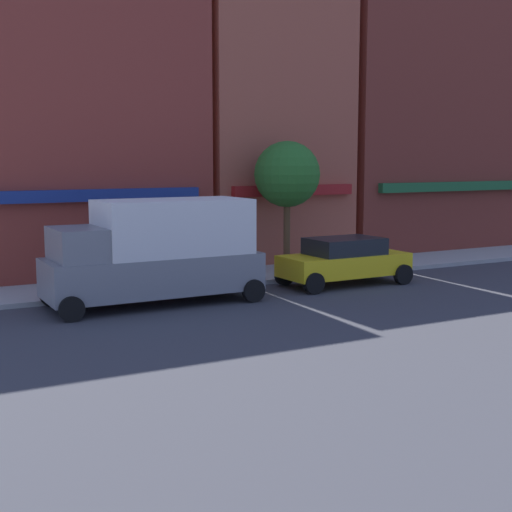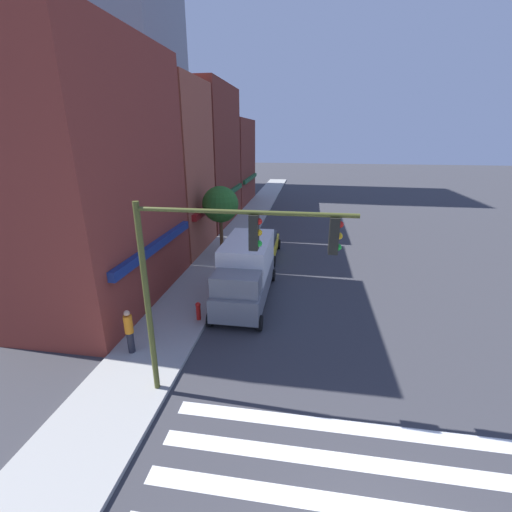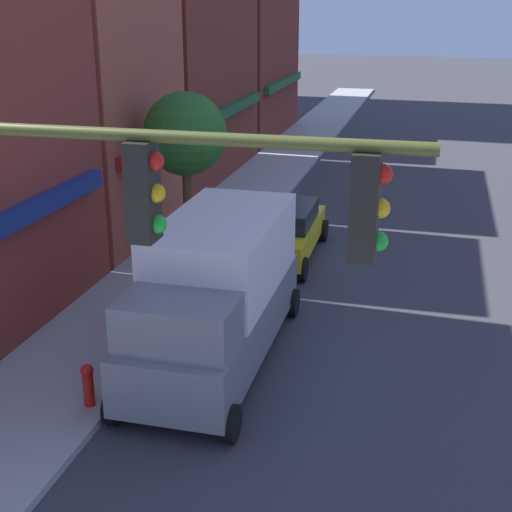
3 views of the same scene
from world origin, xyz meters
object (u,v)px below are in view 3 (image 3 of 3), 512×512
fire_hydrant (88,383)px  sedan_yellow (284,230)px  traffic_signal (51,277)px  street_tree (185,135)px  box_truck_grey (217,291)px

fire_hydrant → sedan_yellow: bearing=-10.4°
fire_hydrant → traffic_signal: bearing=-153.8°
traffic_signal → street_tree: 13.53m
box_truck_grey → fire_hydrant: bearing=146.5°
traffic_signal → fire_hydrant: bearing=26.2°
traffic_signal → box_truck_grey: (6.99, 0.48, -3.03)m
sedan_yellow → street_tree: bearing=100.7°
street_tree → traffic_signal: bearing=-165.9°
box_truck_grey → fire_hydrant: size_ratio=7.37×
traffic_signal → sedan_yellow: size_ratio=1.42×
traffic_signal → box_truck_grey: 7.63m
traffic_signal → box_truck_grey: size_ratio=1.02×
sedan_yellow → street_tree: size_ratio=0.94×
traffic_signal → box_truck_grey: bearing=3.9°
box_truck_grey → street_tree: bearing=24.8°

